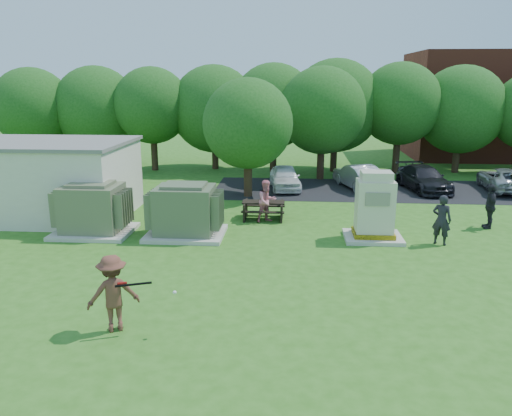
# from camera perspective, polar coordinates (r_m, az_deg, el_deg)

# --- Properties ---
(ground) EXTENTS (120.00, 120.00, 0.00)m
(ground) POSITION_cam_1_polar(r_m,az_deg,el_deg) (15.23, -1.17, -8.52)
(ground) COLOR #2D6619
(ground) RESTS_ON ground
(service_building) EXTENTS (10.00, 5.00, 3.20)m
(service_building) POSITION_cam_1_polar(r_m,az_deg,el_deg) (24.72, -25.77, 2.90)
(service_building) COLOR beige
(service_building) RESTS_ON ground
(service_building_roof) EXTENTS (10.20, 5.20, 0.15)m
(service_building_roof) POSITION_cam_1_polar(r_m,az_deg,el_deg) (24.48, -26.20, 6.73)
(service_building_roof) COLOR slate
(service_building_roof) RESTS_ON service_building
(brick_building) EXTENTS (15.00, 8.00, 8.00)m
(brick_building) POSITION_cam_1_polar(r_m,az_deg,el_deg) (44.24, 26.95, 10.42)
(brick_building) COLOR maroon
(brick_building) RESTS_ON ground
(parking_strip) EXTENTS (20.00, 6.00, 0.01)m
(parking_strip) POSITION_cam_1_polar(r_m,az_deg,el_deg) (28.64, 15.63, 1.96)
(parking_strip) COLOR #232326
(parking_strip) RESTS_ON ground
(transformer_left) EXTENTS (3.00, 2.40, 2.07)m
(transformer_left) POSITION_cam_1_polar(r_m,az_deg,el_deg) (20.67, -18.16, -0.19)
(transformer_left) COLOR beige
(transformer_left) RESTS_ON ground
(transformer_right) EXTENTS (3.00, 2.40, 2.07)m
(transformer_right) POSITION_cam_1_polar(r_m,az_deg,el_deg) (19.56, -8.09, -0.41)
(transformer_right) COLOR beige
(transformer_right) RESTS_ON ground
(generator_cabinet) EXTENTS (2.16, 1.77, 2.64)m
(generator_cabinet) POSITION_cam_1_polar(r_m,az_deg,el_deg) (19.41, 13.38, -0.23)
(generator_cabinet) COLOR beige
(generator_cabinet) RESTS_ON ground
(picnic_table) EXTENTS (1.84, 1.38, 0.79)m
(picnic_table) POSITION_cam_1_polar(r_m,az_deg,el_deg) (21.83, 0.87, -0.00)
(picnic_table) COLOR black
(picnic_table) RESTS_ON ground
(batter) EXTENTS (1.43, 1.18, 1.92)m
(batter) POSITION_cam_1_polar(r_m,az_deg,el_deg) (12.65, -16.02, -9.34)
(batter) COLOR brown
(batter) RESTS_ON ground
(person_by_generator) EXTENTS (0.82, 0.72, 1.89)m
(person_by_generator) POSITION_cam_1_polar(r_m,az_deg,el_deg) (19.57, 20.45, -1.28)
(person_by_generator) COLOR black
(person_by_generator) RESTS_ON ground
(person_at_picnic) EXTENTS (1.12, 1.06, 1.82)m
(person_at_picnic) POSITION_cam_1_polar(r_m,az_deg,el_deg) (21.30, 1.24, 0.79)
(person_at_picnic) COLOR #DD7585
(person_at_picnic) RESTS_ON ground
(person_walking_right) EXTENTS (0.58, 1.12, 1.83)m
(person_walking_right) POSITION_cam_1_polar(r_m,az_deg,el_deg) (22.52, 25.18, 0.17)
(person_walking_right) COLOR #242328
(person_walking_right) RESTS_ON ground
(car_white) EXTENTS (2.01, 4.01, 1.31)m
(car_white) POSITION_cam_1_polar(r_m,az_deg,el_deg) (27.92, 3.32, 3.52)
(car_white) COLOR white
(car_white) RESTS_ON ground
(car_silver_a) EXTENTS (2.60, 4.36, 1.36)m
(car_silver_a) POSITION_cam_1_polar(r_m,az_deg,el_deg) (28.65, 11.57, 3.58)
(car_silver_a) COLOR #A8A9AD
(car_silver_a) RESTS_ON ground
(car_dark) EXTENTS (2.63, 4.81, 1.32)m
(car_dark) POSITION_cam_1_polar(r_m,az_deg,el_deg) (29.02, 18.61, 3.22)
(car_dark) COLOR black
(car_dark) RESTS_ON ground
(car_silver_b) EXTENTS (2.57, 4.75, 1.26)m
(car_silver_b) POSITION_cam_1_polar(r_m,az_deg,el_deg) (30.58, 26.48, 2.94)
(car_silver_b) COLOR #A4A4A9
(car_silver_b) RESTS_ON ground
(batting_equipment) EXTENTS (1.43, 0.35, 0.25)m
(batting_equipment) POSITION_cam_1_polar(r_m,az_deg,el_deg) (12.23, -13.33, -8.62)
(batting_equipment) COLOR black
(batting_equipment) RESTS_ON ground
(tree_row) EXTENTS (41.30, 13.30, 7.30)m
(tree_row) POSITION_cam_1_polar(r_m,az_deg,el_deg) (32.50, 5.15, 11.25)
(tree_row) COLOR #47301E
(tree_row) RESTS_ON ground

